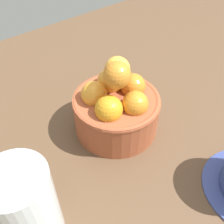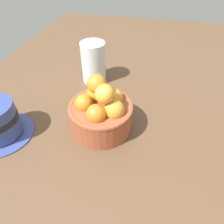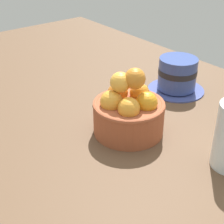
{
  "view_description": "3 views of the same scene",
  "coord_description": "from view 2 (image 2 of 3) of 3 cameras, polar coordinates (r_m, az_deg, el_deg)",
  "views": [
    {
      "loc": [
        19.23,
        22.16,
        31.39
      ],
      "look_at": [
        1.12,
        0.32,
        4.26
      ],
      "focal_mm": 41.66,
      "sensor_mm": 36.0,
      "label": 1
    },
    {
      "loc": [
        -30.02,
        -8.82,
        32.83
      ],
      "look_at": [
        0.57,
        -2.24,
        4.36
      ],
      "focal_mm": 32.3,
      "sensor_mm": 36.0,
      "label": 2
    },
    {
      "loc": [
        41.15,
        -36.24,
        35.84
      ],
      "look_at": [
        -1.55,
        -2.73,
        4.52
      ],
      "focal_mm": 54.85,
      "sensor_mm": 36.0,
      "label": 3
    }
  ],
  "objects": [
    {
      "name": "water_glass",
      "position": [
        0.57,
        -5.24,
        13.8
      ],
      "size": [
        6.67,
        6.67,
        11.2
      ],
      "primitive_type": "cylinder",
      "color": "silver",
      "rests_on": "ground_plane"
    },
    {
      "name": "terracotta_bowl",
      "position": [
        0.42,
        -3.09,
        0.11
      ],
      "size": [
        13.38,
        13.38,
        12.93
      ],
      "color": "#9E4C2D",
      "rests_on": "ground_plane"
    },
    {
      "name": "ground_plane",
      "position": [
        0.47,
        -2.84,
        -6.01
      ],
      "size": [
        153.57,
        80.14,
        4.43
      ],
      "primitive_type": "cube",
      "color": "brown"
    }
  ]
}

